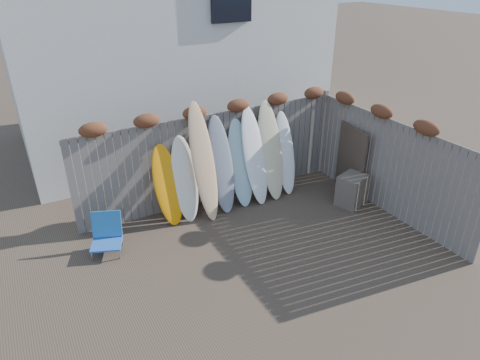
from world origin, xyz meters
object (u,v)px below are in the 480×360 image
surfboard_0 (167,185)px  beach_chair (107,234)px  wooden_crate (352,190)px  lattice_panel (351,160)px

surfboard_0 → beach_chair: bearing=-168.4°
beach_chair → wooden_crate: beach_chair is taller
wooden_crate → surfboard_0: bearing=160.6°
beach_chair → wooden_crate: 5.19m
wooden_crate → surfboard_0: size_ratio=0.41×
lattice_panel → surfboard_0: surfboard_0 is taller
wooden_crate → surfboard_0: (-3.74, 1.32, 0.47)m
wooden_crate → lattice_panel: 0.77m
lattice_panel → beach_chair: bearing=-174.2°
beach_chair → lattice_panel: size_ratio=0.46×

